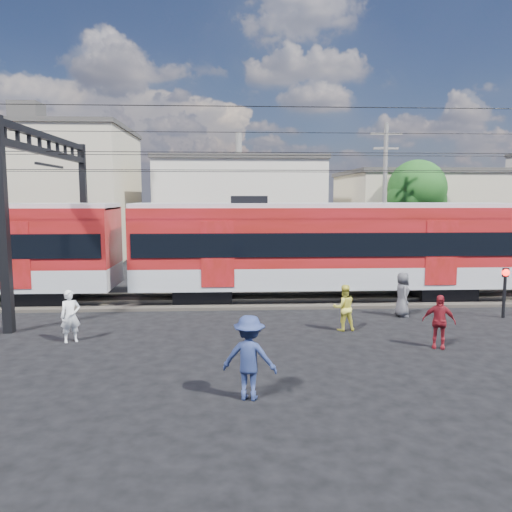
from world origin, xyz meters
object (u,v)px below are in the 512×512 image
object	(u,v)px
commuter_train	(329,245)
pedestrian_c	(249,357)
crossing_signal	(505,283)
pedestrian_a	(70,316)

from	to	relation	value
commuter_train	pedestrian_c	bearing A→B (deg)	-110.20
commuter_train	crossing_signal	world-z (taller)	commuter_train
pedestrian_c	crossing_signal	distance (m)	11.87
pedestrian_c	crossing_signal	xyz separation A→B (m)	(9.65, 6.90, 0.35)
pedestrian_c	crossing_signal	size ratio (longest dim) A/B	1.01
pedestrian_c	commuter_train	bearing A→B (deg)	-95.88
pedestrian_a	pedestrian_c	world-z (taller)	pedestrian_c
pedestrian_c	crossing_signal	world-z (taller)	pedestrian_c
commuter_train	pedestrian_a	size ratio (longest dim) A/B	31.14
crossing_signal	pedestrian_a	bearing A→B (deg)	-171.34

